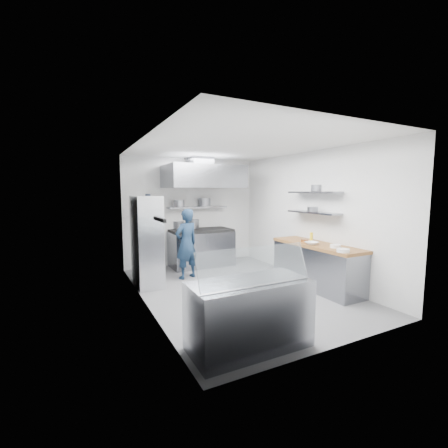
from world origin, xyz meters
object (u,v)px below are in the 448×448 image
wire_rack (147,241)px  display_case (249,315)px  gas_range (201,249)px  chef (186,244)px

wire_rack → display_case: bearing=-79.7°
gas_range → chef: bearing=-129.2°
gas_range → display_case: size_ratio=1.07×
chef → wire_rack: 0.92m
gas_range → wire_rack: bearing=-148.0°
gas_range → chef: (-0.73, -0.89, 0.33)m
wire_rack → display_case: 3.17m
chef → wire_rack: wire_rack is taller
wire_rack → display_case: wire_rack is taller
chef → wire_rack: size_ratio=0.84×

